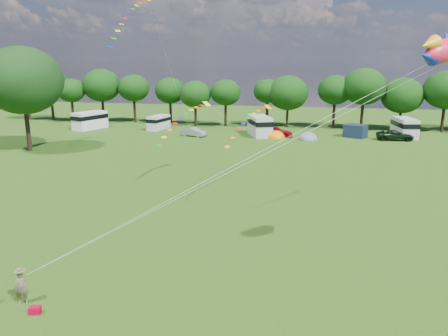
% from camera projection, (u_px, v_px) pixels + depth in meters
% --- Properties ---
extents(ground_plane, '(180.00, 180.00, 0.00)m').
position_uv_depth(ground_plane, '(196.00, 270.00, 24.71)').
color(ground_plane, black).
rests_on(ground_plane, ground).
extents(tree_line, '(102.98, 10.98, 10.27)m').
position_uv_depth(tree_line, '(309.00, 91.00, 74.45)').
color(tree_line, black).
rests_on(tree_line, ground).
extents(big_tree, '(10.00, 10.00, 13.28)m').
position_uv_depth(big_tree, '(23.00, 80.00, 54.95)').
color(big_tree, black).
rests_on(big_tree, ground).
extents(car_b, '(4.05, 2.43, 1.34)m').
position_uv_depth(car_b, '(194.00, 132.00, 67.59)').
color(car_b, gray).
rests_on(car_b, ground).
extents(car_c, '(5.07, 2.13, 1.52)m').
position_uv_depth(car_c, '(276.00, 132.00, 67.15)').
color(car_c, maroon).
rests_on(car_c, ground).
extents(car_d, '(5.51, 2.78, 1.46)m').
position_uv_depth(car_d, '(395.00, 135.00, 64.33)').
color(car_d, black).
rests_on(car_d, ground).
extents(campervan_a, '(4.42, 6.55, 2.96)m').
position_uv_depth(campervan_a, '(90.00, 120.00, 74.46)').
color(campervan_a, white).
rests_on(campervan_a, ground).
extents(campervan_b, '(2.91, 5.10, 2.36)m').
position_uv_depth(campervan_b, '(159.00, 122.00, 74.20)').
color(campervan_b, silver).
rests_on(campervan_b, ground).
extents(campervan_c, '(4.72, 6.78, 3.06)m').
position_uv_depth(campervan_c, '(260.00, 125.00, 68.03)').
color(campervan_c, '#BAB9BC').
rests_on(campervan_c, ground).
extents(campervan_d, '(3.38, 6.19, 2.88)m').
position_uv_depth(campervan_d, '(404.00, 127.00, 66.84)').
color(campervan_d, silver).
rests_on(campervan_d, ground).
extents(tent_orange, '(2.90, 3.18, 2.27)m').
position_uv_depth(tent_orange, '(276.00, 138.00, 66.30)').
color(tent_orange, orange).
rests_on(tent_orange, ground).
extents(tent_greyblue, '(2.93, 3.21, 2.18)m').
position_uv_depth(tent_greyblue, '(308.00, 139.00, 65.06)').
color(tent_greyblue, slate).
rests_on(tent_greyblue, ground).
extents(awning_navy, '(3.86, 3.57, 1.94)m').
position_uv_depth(awning_navy, '(355.00, 131.00, 66.73)').
color(awning_navy, '#152339').
rests_on(awning_navy, ground).
extents(kite_flyer, '(0.74, 0.65, 1.70)m').
position_uv_depth(kite_flyer, '(22.00, 287.00, 21.11)').
color(kite_flyer, brown).
rests_on(kite_flyer, ground).
extents(kite_bag, '(0.58, 0.46, 0.37)m').
position_uv_depth(kite_bag, '(35.00, 310.00, 20.40)').
color(kite_bag, '#AC0021').
rests_on(kite_bag, ground).
extents(fish_kite, '(2.90, 2.83, 1.72)m').
position_uv_depth(fish_kite, '(441.00, 51.00, 19.82)').
color(fish_kite, '#F01F44').
rests_on(fish_kite, ground).
extents(streamer_kite_a, '(3.35, 5.68, 5.79)m').
position_uv_depth(streamer_kite_a, '(132.00, 14.00, 49.70)').
color(streamer_kite_a, '#FFD800').
rests_on(streamer_kite_a, ground).
extents(streamer_kite_b, '(4.25, 4.80, 3.84)m').
position_uv_depth(streamer_kite_b, '(187.00, 117.00, 41.79)').
color(streamer_kite_b, yellow).
rests_on(streamer_kite_b, ground).
extents(streamer_kite_c, '(3.05, 4.92, 2.78)m').
position_uv_depth(streamer_kite_c, '(252.00, 119.00, 33.98)').
color(streamer_kite_c, gold).
rests_on(streamer_kite_c, ground).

